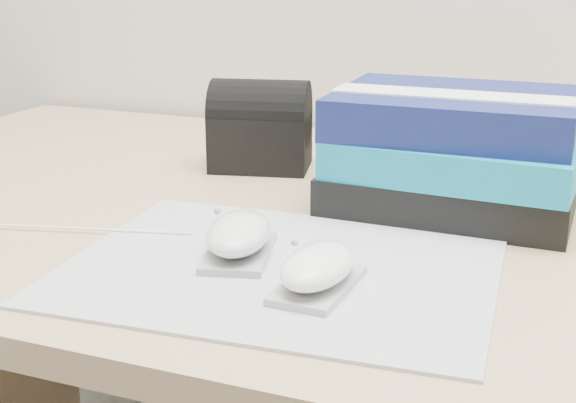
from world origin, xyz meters
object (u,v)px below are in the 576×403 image
at_px(desk, 409,375).
at_px(mouse_rear, 239,236).
at_px(mouse_front, 318,269).
at_px(book_stack, 455,151).
at_px(pouch, 261,126).

xyz_separation_m(desk, mouse_rear, (-0.12, -0.25, 0.26)).
xyz_separation_m(mouse_front, book_stack, (0.06, 0.29, 0.04)).
bearing_deg(desk, mouse_front, -94.55).
height_order(book_stack, pouch, book_stack).
bearing_deg(book_stack, desk, 174.76).
distance_m(mouse_rear, book_stack, 0.30).
bearing_deg(mouse_front, pouch, 120.11).
bearing_deg(book_stack, mouse_front, -102.54).
distance_m(book_stack, pouch, 0.28).
distance_m(desk, pouch, 0.38).
distance_m(mouse_front, book_stack, 0.30).
relative_size(desk, pouch, 10.84).
xyz_separation_m(mouse_rear, pouch, (-0.11, 0.32, 0.04)).
relative_size(mouse_rear, pouch, 0.82).
bearing_deg(mouse_front, book_stack, 77.46).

